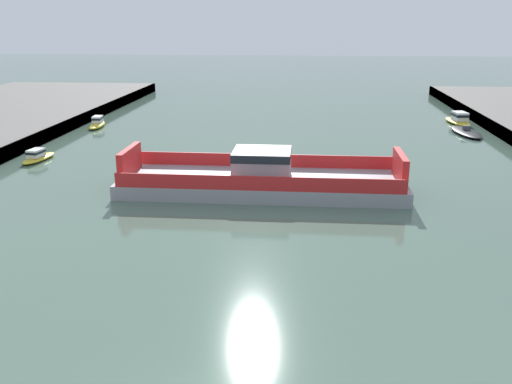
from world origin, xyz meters
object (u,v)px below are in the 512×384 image
(chain_ferry, at_px, (262,179))
(moored_boat_near_right, at_px, (459,119))
(moored_boat_far_right, at_px, (97,123))
(moored_boat_far_left, at_px, (38,156))
(moored_boat_mid_right, at_px, (466,132))

(chain_ferry, distance_m, moored_boat_near_right, 39.74)
(moored_boat_far_right, bearing_deg, moored_boat_far_left, -88.20)
(moored_boat_near_right, bearing_deg, moored_boat_far_left, -152.13)
(chain_ferry, height_order, moored_boat_near_right, chain_ferry)
(moored_boat_near_right, bearing_deg, chain_ferry, -125.83)
(moored_boat_near_right, bearing_deg, moored_boat_mid_right, -96.51)
(moored_boat_far_left, xyz_separation_m, moored_boat_far_right, (-0.55, 17.68, 0.06))
(chain_ferry, height_order, moored_boat_far_left, chain_ferry)
(chain_ferry, distance_m, moored_boat_far_right, 34.52)
(moored_boat_far_left, distance_m, moored_boat_far_right, 17.69)
(chain_ferry, relative_size, moored_boat_mid_right, 2.79)
(chain_ferry, bearing_deg, moored_boat_near_right, 54.17)
(moored_boat_mid_right, height_order, moored_boat_far_right, moored_boat_far_right)
(chain_ferry, distance_m, moored_boat_far_left, 23.87)
(moored_boat_near_right, distance_m, moored_boat_mid_right, 6.96)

